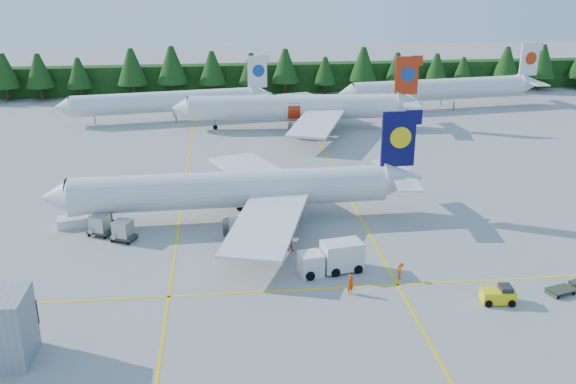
{
  "coord_description": "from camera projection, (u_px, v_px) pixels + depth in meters",
  "views": [
    {
      "loc": [
        -8.84,
        -55.04,
        27.15
      ],
      "look_at": [
        -2.17,
        9.3,
        3.5
      ],
      "focal_mm": 40.0,
      "sensor_mm": 36.0,
      "label": 1
    }
  ],
  "objects": [
    {
      "name": "crew_c",
      "position": [
        400.0,
        271.0,
        57.47
      ],
      "size": [
        0.44,
        0.65,
        1.57
      ],
      "primitive_type": "imported",
      "rotation": [
        0.0,
        0.0,
        1.58
      ],
      "color": "#F43E05",
      "rests_on": "ground"
    },
    {
      "name": "uld_pair",
      "position": [
        111.0,
        227.0,
        65.7
      ],
      "size": [
        5.49,
        4.33,
        1.84
      ],
      "rotation": [
        0.0,
        0.0,
        -0.41
      ],
      "color": "#2F3426",
      "rests_on": "ground"
    },
    {
      "name": "taxi_stripe_a",
      "position": [
        184.0,
        192.0,
        78.93
      ],
      "size": [
        0.25,
        120.0,
        0.01
      ],
      "primitive_type": "cube",
      "color": "yellow",
      "rests_on": "ground"
    },
    {
      "name": "taxi_stripe_cross",
      "position": [
        331.0,
        288.0,
        55.99
      ],
      "size": [
        80.0,
        0.25,
        0.01
      ],
      "primitive_type": "cube",
      "color": "yellow",
      "rests_on": "ground"
    },
    {
      "name": "crew_a",
      "position": [
        351.0,
        284.0,
        54.82
      ],
      "size": [
        0.79,
        0.73,
        1.81
      ],
      "primitive_type": "imported",
      "rotation": [
        0.0,
        0.0,
        0.59
      ],
      "color": "#DA3904",
      "rests_on": "ground"
    },
    {
      "name": "service_truck",
      "position": [
        331.0,
        258.0,
        58.53
      ],
      "size": [
        6.14,
        3.21,
        2.82
      ],
      "rotation": [
        0.0,
        0.0,
        0.2
      ],
      "color": "silver",
      "rests_on": "ground"
    },
    {
      "name": "airliner_red",
      "position": [
        289.0,
        107.0,
        107.4
      ],
      "size": [
        41.09,
        33.77,
        11.94
      ],
      "rotation": [
        0.0,
        0.0,
        -0.05
      ],
      "color": "silver",
      "rests_on": "ground"
    },
    {
      "name": "airliner_navy",
      "position": [
        225.0,
        190.0,
        69.35
      ],
      "size": [
        40.06,
        32.95,
        11.65
      ],
      "rotation": [
        0.0,
        0.0,
        0.03
      ],
      "color": "silver",
      "rests_on": "ground"
    },
    {
      "name": "airliner_far_left",
      "position": [
        157.0,
        102.0,
        112.61
      ],
      "size": [
        36.83,
        8.75,
        10.76
      ],
      "rotation": [
        0.0,
        0.0,
        0.15
      ],
      "color": "silver",
      "rests_on": "ground"
    },
    {
      "name": "baggage_tug",
      "position": [
        499.0,
        295.0,
        53.48
      ],
      "size": [
        2.83,
        1.67,
        1.46
      ],
      "rotation": [
        0.0,
        0.0,
        -0.08
      ],
      "color": "yellow",
      "rests_on": "ground"
    },
    {
      "name": "airstairs",
      "position": [
        75.0,
        218.0,
        69.21
      ],
      "size": [
        4.17,
        5.66,
        3.43
      ],
      "rotation": [
        0.0,
        0.0,
        0.23
      ],
      "color": "silver",
      "rests_on": "ground"
    },
    {
      "name": "treeline_hedge",
      "position": [
        263.0,
        78.0,
        137.17
      ],
      "size": [
        220.0,
        4.0,
        6.0
      ],
      "primitive_type": "cube",
      "color": "black",
      "rests_on": "ground"
    },
    {
      "name": "crew_b",
      "position": [
        289.0,
        242.0,
        62.88
      ],
      "size": [
        0.94,
        0.73,
        1.93
      ],
      "primitive_type": "imported",
      "rotation": [
        0.0,
        0.0,
        3.14
      ],
      "color": "#D84D04",
      "rests_on": "ground"
    },
    {
      "name": "airliner_far_right",
      "position": [
        433.0,
        89.0,
        121.64
      ],
      "size": [
        40.52,
        8.88,
        11.81
      ],
      "rotation": [
        0.0,
        0.0,
        0.13
      ],
      "color": "silver",
      "rests_on": "ground"
    },
    {
      "name": "taxi_stripe_b",
      "position": [
        344.0,
        187.0,
        80.86
      ],
      "size": [
        0.25,
        120.0,
        0.01
      ],
      "primitive_type": "cube",
      "color": "yellow",
      "rests_on": "ground"
    },
    {
      "name": "ground",
      "position": [
        320.0,
        258.0,
        61.6
      ],
      "size": [
        320.0,
        320.0,
        0.0
      ],
      "primitive_type": "plane",
      "color": "gray",
      "rests_on": "ground"
    }
  ]
}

